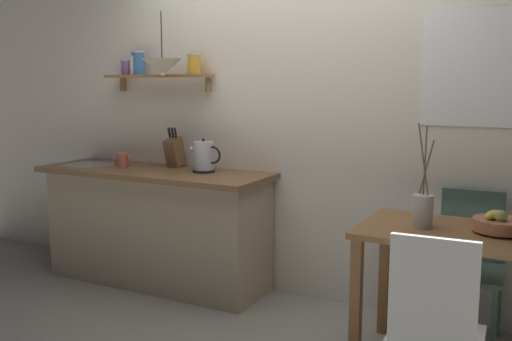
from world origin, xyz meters
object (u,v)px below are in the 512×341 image
at_px(dining_chair_near, 434,328).
at_px(twig_vase, 423,209).
at_px(pendant_lamp, 162,67).
at_px(coffee_mug_by_sink, 123,160).
at_px(dining_table, 460,255).
at_px(fruit_bowl, 499,224).
at_px(knife_block, 174,152).
at_px(dining_chair_far, 468,258).
at_px(electric_kettle, 204,157).

bearing_deg(dining_chair_near, twig_vase, 106.78).
height_order(twig_vase, pendant_lamp, pendant_lamp).
bearing_deg(coffee_mug_by_sink, dining_table, -7.49).
bearing_deg(coffee_mug_by_sink, twig_vase, -8.45).
bearing_deg(pendant_lamp, coffee_mug_by_sink, 173.50).
bearing_deg(coffee_mug_by_sink, fruit_bowl, -6.10).
bearing_deg(dining_table, knife_block, 167.08).
bearing_deg(coffee_mug_by_sink, knife_block, 23.57).
distance_m(dining_chair_near, fruit_bowl, 0.80).
distance_m(dining_chair_near, pendant_lamp, 2.59).
xyz_separation_m(dining_chair_far, twig_vase, (-0.19, -0.47, 0.37)).
height_order(fruit_bowl, electric_kettle, electric_kettle).
bearing_deg(pendant_lamp, dining_chair_near, -24.46).
height_order(dining_chair_far, knife_block, knife_block).
relative_size(dining_chair_far, coffee_mug_by_sink, 6.48).
height_order(knife_block, coffee_mug_by_sink, knife_block).
bearing_deg(electric_kettle, coffee_mug_by_sink, -174.69).
distance_m(twig_vase, pendant_lamp, 2.09).
xyz_separation_m(dining_chair_near, pendant_lamp, (-2.12, 0.96, 1.14)).
height_order(dining_chair_near, pendant_lamp, pendant_lamp).
height_order(dining_table, dining_chair_far, dining_chair_far).
xyz_separation_m(twig_vase, knife_block, (-1.98, 0.51, 0.14)).
xyz_separation_m(dining_chair_near, twig_vase, (-0.20, 0.66, 0.36)).
bearing_deg(coffee_mug_by_sink, dining_chair_far, 2.59).
relative_size(dining_chair_far, fruit_bowl, 3.34).
distance_m(dining_table, pendant_lamp, 2.36).
relative_size(twig_vase, electric_kettle, 2.18).
distance_m(dining_table, electric_kettle, 1.92).
height_order(coffee_mug_by_sink, pendant_lamp, pendant_lamp).
distance_m(knife_block, coffee_mug_by_sink, 0.42).
distance_m(electric_kettle, coffee_mug_by_sink, 0.71).
height_order(electric_kettle, pendant_lamp, pendant_lamp).
bearing_deg(dining_chair_far, electric_kettle, -178.47).
bearing_deg(fruit_bowl, dining_chair_near, -103.58).
distance_m(dining_table, twig_vase, 0.30).
relative_size(electric_kettle, knife_block, 0.82).
xyz_separation_m(dining_table, coffee_mug_by_sink, (-2.56, 0.34, 0.30)).
distance_m(dining_chair_far, twig_vase, 0.62).
relative_size(dining_table, knife_block, 3.34).
distance_m(dining_chair_far, fruit_bowl, 0.55).
bearing_deg(coffee_mug_by_sink, pendant_lamp, -6.50).
distance_m(dining_chair_far, pendant_lamp, 2.40).
xyz_separation_m(dining_table, pendant_lamp, (-2.12, 0.29, 1.00)).
bearing_deg(dining_chair_near, dining_chair_far, 90.72).
distance_m(dining_chair_far, electric_kettle, 1.90).
xyz_separation_m(electric_kettle, pendant_lamp, (-0.27, -0.12, 0.64)).
bearing_deg(dining_chair_far, twig_vase, -111.76).
distance_m(dining_table, dining_chair_far, 0.47).
height_order(dining_chair_near, dining_chair_far, dining_chair_near).
height_order(dining_chair_near, twig_vase, twig_vase).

